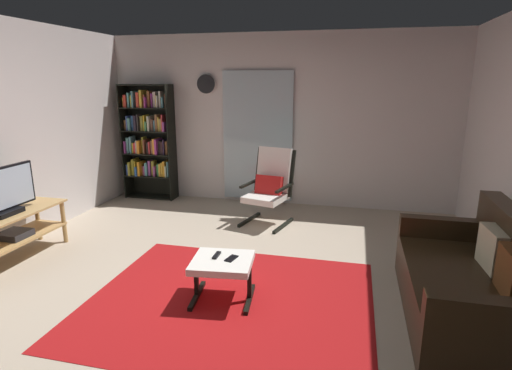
{
  "coord_description": "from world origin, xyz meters",
  "views": [
    {
      "loc": [
        1.17,
        -3.35,
        1.91
      ],
      "look_at": [
        0.13,
        0.96,
        0.77
      ],
      "focal_mm": 28.74,
      "sensor_mm": 36.0,
      "label": 1
    }
  ],
  "objects_px": {
    "tv_stand": "(10,231)",
    "cell_phone": "(231,258)",
    "television": "(3,193)",
    "bookshelf_near_tv": "(148,139)",
    "tv_remote": "(217,255)",
    "lounge_armchair": "(270,184)",
    "ottoman": "(222,267)",
    "wall_clock": "(206,84)",
    "leather_sofa": "(475,285)"
  },
  "relations": [
    {
      "from": "cell_phone",
      "to": "tv_remote",
      "type": "bearing_deg",
      "value": -176.18
    },
    {
      "from": "bookshelf_near_tv",
      "to": "lounge_armchair",
      "type": "relative_size",
      "value": 1.81
    },
    {
      "from": "leather_sofa",
      "to": "ottoman",
      "type": "height_order",
      "value": "leather_sofa"
    },
    {
      "from": "ottoman",
      "to": "tv_stand",
      "type": "bearing_deg",
      "value": 174.59
    },
    {
      "from": "bookshelf_near_tv",
      "to": "wall_clock",
      "type": "distance_m",
      "value": 1.31
    },
    {
      "from": "tv_stand",
      "to": "cell_phone",
      "type": "distance_m",
      "value": 2.54
    },
    {
      "from": "cell_phone",
      "to": "lounge_armchair",
      "type": "bearing_deg",
      "value": 105.78
    },
    {
      "from": "cell_phone",
      "to": "bookshelf_near_tv",
      "type": "bearing_deg",
      "value": 141.55
    },
    {
      "from": "lounge_armchair",
      "to": "tv_remote",
      "type": "relative_size",
      "value": 7.1
    },
    {
      "from": "tv_remote",
      "to": "tv_stand",
      "type": "bearing_deg",
      "value": 175.15
    },
    {
      "from": "tv_stand",
      "to": "television",
      "type": "relative_size",
      "value": 1.62
    },
    {
      "from": "cell_phone",
      "to": "leather_sofa",
      "type": "bearing_deg",
      "value": 17.61
    },
    {
      "from": "bookshelf_near_tv",
      "to": "television",
      "type": "bearing_deg",
      "value": -95.42
    },
    {
      "from": "ottoman",
      "to": "wall_clock",
      "type": "height_order",
      "value": "wall_clock"
    },
    {
      "from": "tv_remote",
      "to": "ottoman",
      "type": "bearing_deg",
      "value": -37.08
    },
    {
      "from": "lounge_armchair",
      "to": "ottoman",
      "type": "relative_size",
      "value": 1.79
    },
    {
      "from": "ottoman",
      "to": "lounge_armchair",
      "type": "bearing_deg",
      "value": 90.47
    },
    {
      "from": "television",
      "to": "tv_remote",
      "type": "bearing_deg",
      "value": -4.12
    },
    {
      "from": "bookshelf_near_tv",
      "to": "wall_clock",
      "type": "xyz_separation_m",
      "value": [
        0.98,
        0.12,
        0.87
      ]
    },
    {
      "from": "tv_remote",
      "to": "bookshelf_near_tv",
      "type": "bearing_deg",
      "value": 126.22
    },
    {
      "from": "ottoman",
      "to": "wall_clock",
      "type": "xyz_separation_m",
      "value": [
        -1.22,
        3.03,
        1.53
      ]
    },
    {
      "from": "wall_clock",
      "to": "leather_sofa",
      "type": "bearing_deg",
      "value": -40.85
    },
    {
      "from": "lounge_armchair",
      "to": "tv_remote",
      "type": "distance_m",
      "value": 2.09
    },
    {
      "from": "leather_sofa",
      "to": "ottoman",
      "type": "bearing_deg",
      "value": -175.05
    },
    {
      "from": "tv_stand",
      "to": "wall_clock",
      "type": "relative_size",
      "value": 4.58
    },
    {
      "from": "lounge_armchair",
      "to": "ottoman",
      "type": "height_order",
      "value": "lounge_armchair"
    },
    {
      "from": "leather_sofa",
      "to": "lounge_armchair",
      "type": "relative_size",
      "value": 1.68
    },
    {
      "from": "tv_stand",
      "to": "lounge_armchair",
      "type": "distance_m",
      "value": 3.1
    },
    {
      "from": "lounge_armchair",
      "to": "tv_remote",
      "type": "xyz_separation_m",
      "value": [
        -0.05,
        -2.09,
        -0.14
      ]
    },
    {
      "from": "bookshelf_near_tv",
      "to": "ottoman",
      "type": "height_order",
      "value": "bookshelf_near_tv"
    },
    {
      "from": "ottoman",
      "to": "tv_remote",
      "type": "xyz_separation_m",
      "value": [
        -0.07,
        0.05,
        0.08
      ]
    },
    {
      "from": "tv_remote",
      "to": "cell_phone",
      "type": "xyz_separation_m",
      "value": [
        0.14,
        -0.02,
        -0.0
      ]
    },
    {
      "from": "tv_stand",
      "to": "lounge_armchair",
      "type": "relative_size",
      "value": 1.3
    },
    {
      "from": "tv_stand",
      "to": "wall_clock",
      "type": "bearing_deg",
      "value": 66.19
    },
    {
      "from": "leather_sofa",
      "to": "tv_remote",
      "type": "distance_m",
      "value": 2.15
    },
    {
      "from": "bookshelf_near_tv",
      "to": "ottoman",
      "type": "relative_size",
      "value": 3.24
    },
    {
      "from": "bookshelf_near_tv",
      "to": "tv_remote",
      "type": "height_order",
      "value": "bookshelf_near_tv"
    },
    {
      "from": "bookshelf_near_tv",
      "to": "ottoman",
      "type": "bearing_deg",
      "value": -52.89
    },
    {
      "from": "cell_phone",
      "to": "television",
      "type": "bearing_deg",
      "value": -171.19
    },
    {
      "from": "bookshelf_near_tv",
      "to": "tv_remote",
      "type": "distance_m",
      "value": 3.61
    },
    {
      "from": "television",
      "to": "lounge_armchair",
      "type": "height_order",
      "value": "television"
    },
    {
      "from": "television",
      "to": "tv_remote",
      "type": "height_order",
      "value": "television"
    },
    {
      "from": "cell_phone",
      "to": "wall_clock",
      "type": "bearing_deg",
      "value": 126.63
    },
    {
      "from": "tv_stand",
      "to": "cell_phone",
      "type": "relative_size",
      "value": 9.49
    },
    {
      "from": "ottoman",
      "to": "tv_remote",
      "type": "height_order",
      "value": "tv_remote"
    },
    {
      "from": "bookshelf_near_tv",
      "to": "ottoman",
      "type": "distance_m",
      "value": 3.71
    },
    {
      "from": "ottoman",
      "to": "tv_remote",
      "type": "bearing_deg",
      "value": 143.42
    },
    {
      "from": "tv_stand",
      "to": "leather_sofa",
      "type": "height_order",
      "value": "leather_sofa"
    },
    {
      "from": "bookshelf_near_tv",
      "to": "wall_clock",
      "type": "height_order",
      "value": "wall_clock"
    },
    {
      "from": "tv_stand",
      "to": "bookshelf_near_tv",
      "type": "xyz_separation_m",
      "value": [
        0.26,
        2.67,
        0.63
      ]
    }
  ]
}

